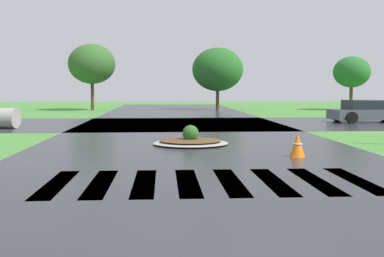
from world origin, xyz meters
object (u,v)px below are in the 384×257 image
object	(u,v)px
drainage_pipe_stack	(0,118)
traffic_cone	(297,145)
car_silver_hatch	(368,112)
median_island	(191,141)

from	to	relation	value
drainage_pipe_stack	traffic_cone	xyz separation A→B (m)	(11.66, -10.17, -0.15)
drainage_pipe_stack	traffic_cone	bearing A→B (deg)	-41.10
car_silver_hatch	traffic_cone	bearing A→B (deg)	-125.37
traffic_cone	car_silver_hatch	bearing A→B (deg)	59.03
drainage_pipe_stack	traffic_cone	distance (m)	15.47
drainage_pipe_stack	traffic_cone	world-z (taller)	drainage_pipe_stack
car_silver_hatch	drainage_pipe_stack	distance (m)	19.66
median_island	drainage_pipe_stack	size ratio (longest dim) A/B	1.46
car_silver_hatch	drainage_pipe_stack	size ratio (longest dim) A/B	2.52
median_island	car_silver_hatch	world-z (taller)	car_silver_hatch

